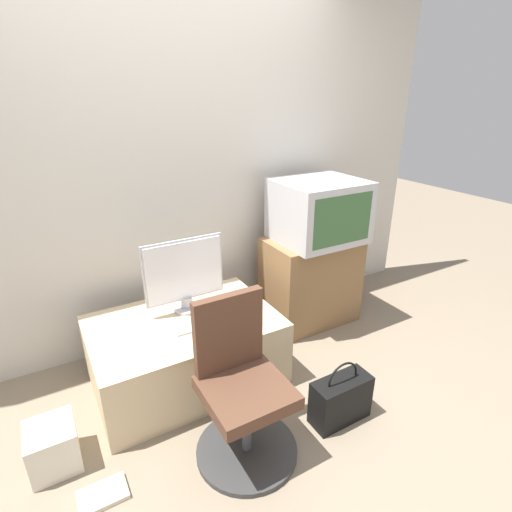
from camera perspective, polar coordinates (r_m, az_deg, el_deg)
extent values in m
plane|color=#7F705B|center=(2.37, 2.56, -25.23)|extent=(12.00, 12.00, 0.00)
cube|color=beige|center=(2.83, -11.82, 12.93)|extent=(4.40, 0.05, 2.60)
cube|color=#CCB289|center=(2.66, -10.01, -13.02)|extent=(1.13, 0.77, 0.44)
cube|color=olive|center=(3.21, 7.76, -3.43)|extent=(0.71, 0.45, 0.71)
cylinder|color=#B2B2B7|center=(2.65, -9.80, -7.34)|extent=(0.18, 0.18, 0.02)
cylinder|color=#B2B2B7|center=(2.63, -9.86, -6.47)|extent=(0.08, 0.08, 0.07)
cube|color=#B2B2B7|center=(2.53, -10.25, -1.97)|extent=(0.52, 0.01, 0.41)
cube|color=silver|center=(2.53, -10.20, -2.02)|extent=(0.49, 0.02, 0.38)
cube|color=silver|center=(2.50, -7.58, -9.34)|extent=(0.38, 0.14, 0.01)
ellipsoid|color=#4C4C51|center=(2.60, -2.64, -7.57)|extent=(0.05, 0.04, 0.03)
cube|color=#B7B7BC|center=(2.99, 8.94, 6.41)|extent=(0.61, 0.54, 0.45)
cube|color=#335B33|center=(2.80, 12.29, 5.03)|extent=(0.50, 0.01, 0.35)
cylinder|color=#333333|center=(2.32, -1.32, -25.93)|extent=(0.53, 0.53, 0.03)
cylinder|color=#4C4C51|center=(2.19, -1.36, -22.81)|extent=(0.05, 0.05, 0.33)
cube|color=#513323|center=(2.05, -1.42, -18.88)|extent=(0.41, 0.41, 0.07)
cube|color=#513323|center=(2.03, -3.94, -10.77)|extent=(0.37, 0.05, 0.42)
cube|color=beige|center=(2.42, -27.02, -23.09)|extent=(0.23, 0.24, 0.24)
cube|color=black|center=(2.45, 11.98, -19.44)|extent=(0.35, 0.15, 0.27)
torus|color=black|center=(2.35, 12.29, -16.70)|extent=(0.20, 0.01, 0.20)
cube|color=beige|center=(2.28, -21.04, -29.25)|extent=(0.22, 0.14, 0.02)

